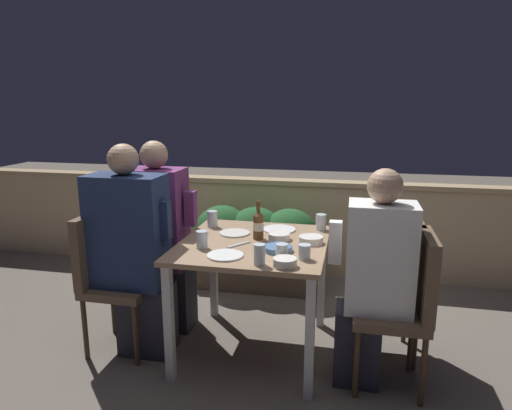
% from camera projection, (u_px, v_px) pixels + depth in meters
% --- Properties ---
extents(ground_plane, '(16.00, 16.00, 0.00)m').
position_uv_depth(ground_plane, '(254.00, 349.00, 3.02)').
color(ground_plane, '#665B51').
extents(parapet_wall, '(9.00, 0.18, 0.89)m').
position_uv_depth(parapet_wall, '(287.00, 225.00, 4.34)').
color(parapet_wall, tan).
rests_on(parapet_wall, ground_plane).
extents(dining_table, '(0.91, 0.96, 0.75)m').
position_uv_depth(dining_table, '(254.00, 256.00, 2.87)').
color(dining_table, '#937556').
rests_on(dining_table, ground_plane).
extents(planter_hedge, '(1.08, 0.47, 0.72)m').
position_uv_depth(planter_hedge, '(255.00, 243.00, 3.96)').
color(planter_hedge, brown).
rests_on(planter_hedge, ground_plane).
extents(chair_left_near, '(0.41, 0.41, 0.91)m').
position_uv_depth(chair_left_near, '(107.00, 269.00, 2.95)').
color(chair_left_near, brown).
rests_on(chair_left_near, ground_plane).
extents(person_navy_jumper, '(0.52, 0.26, 1.36)m').
position_uv_depth(person_navy_jumper, '(133.00, 252.00, 2.88)').
color(person_navy_jumper, '#282833').
rests_on(person_navy_jumper, ground_plane).
extents(chair_left_far, '(0.41, 0.41, 0.91)m').
position_uv_depth(chair_left_far, '(138.00, 252.00, 3.27)').
color(chair_left_far, brown).
rests_on(chair_left_far, ground_plane).
extents(person_purple_stripe, '(0.48, 0.26, 1.35)m').
position_uv_depth(person_purple_stripe, '(162.00, 236.00, 3.20)').
color(person_purple_stripe, '#282833').
rests_on(person_purple_stripe, ground_plane).
extents(chair_right_near, '(0.41, 0.41, 0.91)m').
position_uv_depth(chair_right_near, '(409.00, 297.00, 2.53)').
color(chair_right_near, brown).
rests_on(chair_right_near, ground_plane).
extents(person_white_polo, '(0.47, 0.26, 1.26)m').
position_uv_depth(person_white_polo, '(373.00, 279.00, 2.55)').
color(person_white_polo, '#282833').
rests_on(person_white_polo, ground_plane).
extents(chair_right_far, '(0.41, 0.41, 0.91)m').
position_uv_depth(chair_right_far, '(399.00, 275.00, 2.85)').
color(chair_right_far, brown).
rests_on(chair_right_far, ground_plane).
extents(beer_bottle, '(0.07, 0.07, 0.25)m').
position_uv_depth(beer_bottle, '(258.00, 224.00, 2.89)').
color(beer_bottle, brown).
rests_on(beer_bottle, dining_table).
extents(plate_0, '(0.20, 0.20, 0.01)m').
position_uv_depth(plate_0, '(235.00, 233.00, 3.02)').
color(plate_0, silver).
rests_on(plate_0, dining_table).
extents(plate_1, '(0.21, 0.21, 0.01)m').
position_uv_depth(plate_1, '(225.00, 255.00, 2.59)').
color(plate_1, white).
rests_on(plate_1, dining_table).
extents(plate_2, '(0.23, 0.23, 0.01)m').
position_uv_depth(plate_2, '(279.00, 229.00, 3.11)').
color(plate_2, white).
rests_on(plate_2, dining_table).
extents(bowl_0, '(0.15, 0.15, 0.04)m').
position_uv_depth(bowl_0, '(311.00, 239.00, 2.82)').
color(bowl_0, silver).
rests_on(bowl_0, dining_table).
extents(bowl_1, '(0.13, 0.13, 0.05)m').
position_uv_depth(bowl_1, '(285.00, 262.00, 2.42)').
color(bowl_1, silver).
rests_on(bowl_1, dining_table).
extents(bowl_2, '(0.17, 0.17, 0.03)m').
position_uv_depth(bowl_2, '(278.00, 248.00, 2.67)').
color(bowl_2, '#4C709E').
rests_on(bowl_2, dining_table).
extents(bowl_3, '(0.14, 0.14, 0.04)m').
position_uv_depth(bowl_3, '(279.00, 236.00, 2.89)').
color(bowl_3, silver).
rests_on(bowl_3, dining_table).
extents(glass_cup_0, '(0.07, 0.07, 0.09)m').
position_uv_depth(glass_cup_0, '(282.00, 252.00, 2.53)').
color(glass_cup_0, silver).
rests_on(glass_cup_0, dining_table).
extents(glass_cup_1, '(0.07, 0.07, 0.11)m').
position_uv_depth(glass_cup_1, '(202.00, 240.00, 2.72)').
color(glass_cup_1, silver).
rests_on(glass_cup_1, dining_table).
extents(glass_cup_2, '(0.06, 0.06, 0.12)m').
position_uv_depth(glass_cup_2, '(259.00, 255.00, 2.44)').
color(glass_cup_2, silver).
rests_on(glass_cup_2, dining_table).
extents(glass_cup_3, '(0.07, 0.07, 0.11)m').
position_uv_depth(glass_cup_3, '(212.00, 219.00, 3.18)').
color(glass_cup_3, silver).
rests_on(glass_cup_3, dining_table).
extents(glass_cup_4, '(0.07, 0.07, 0.08)m').
position_uv_depth(glass_cup_4, '(304.00, 252.00, 2.53)').
color(glass_cup_4, silver).
rests_on(glass_cup_4, dining_table).
extents(glass_cup_5, '(0.07, 0.07, 0.11)m').
position_uv_depth(glass_cup_5, '(321.00, 222.00, 3.11)').
color(glass_cup_5, silver).
rests_on(glass_cup_5, dining_table).
extents(fork_0, '(0.12, 0.15, 0.01)m').
position_uv_depth(fork_0, '(239.00, 245.00, 2.78)').
color(fork_0, silver).
rests_on(fork_0, dining_table).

